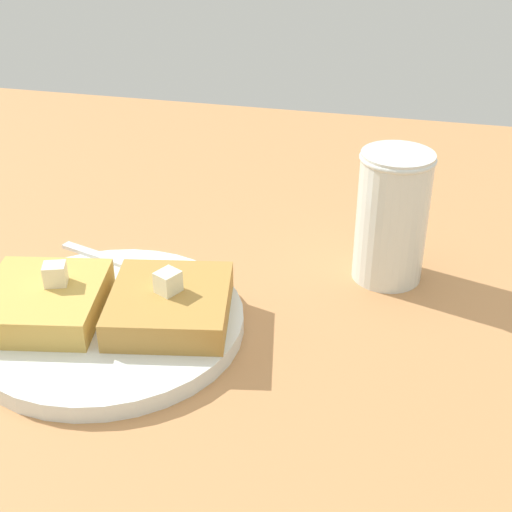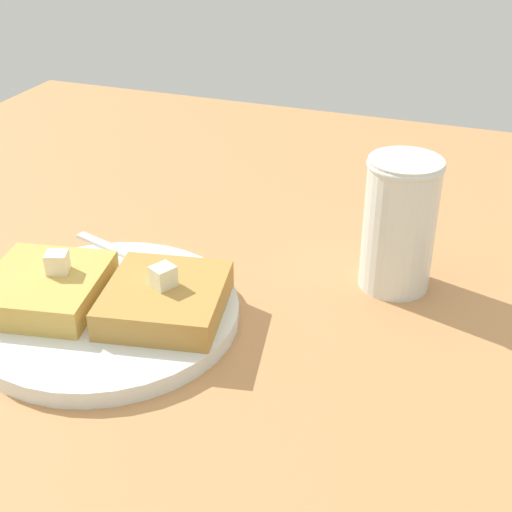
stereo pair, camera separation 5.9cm
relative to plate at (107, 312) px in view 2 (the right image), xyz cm
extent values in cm
cube|color=#B87F4D|center=(-6.63, -6.42, -1.76)|extent=(104.68, 104.68, 1.86)
cylinder|color=white|center=(0.00, 0.00, -0.11)|extent=(21.83, 21.83, 1.43)
torus|color=#2B4F72|center=(0.00, 0.00, 0.20)|extent=(21.83, 21.83, 0.80)
cube|color=#B0823C|center=(-5.01, -0.96, 1.80)|extent=(10.94, 11.45, 2.41)
cube|color=gold|center=(5.01, 0.96, 1.80)|extent=(10.94, 11.45, 2.41)
cube|color=#F1EFCA|center=(-4.94, -1.02, 3.88)|extent=(2.20, 2.27, 1.75)
cube|color=#F8ECC9|center=(4.15, -0.01, 3.88)|extent=(2.19, 2.08, 1.75)
cube|color=silver|center=(3.83, -8.25, 0.78)|extent=(9.82, 3.80, 0.36)
cube|color=silver|center=(-2.29, -6.37, 0.78)|extent=(3.32, 2.93, 0.36)
cube|color=silver|center=(-5.40, -6.27, 0.78)|extent=(3.15, 1.25, 0.36)
cube|color=silver|center=(-5.24, -5.75, 0.78)|extent=(3.15, 1.25, 0.36)
cube|color=silver|center=(-5.08, -5.22, 0.78)|extent=(3.15, 1.25, 0.36)
cube|color=silver|center=(-4.92, -4.70, 0.78)|extent=(3.15, 1.25, 0.36)
cylinder|color=#3B1507|center=(-21.13, -13.86, 3.90)|extent=(5.75, 5.75, 9.46)
cylinder|color=silver|center=(-21.13, -13.86, 5.15)|extent=(6.25, 6.25, 11.96)
torus|color=silver|center=(-21.13, -13.86, 10.69)|extent=(6.50, 6.50, 0.50)
camera|label=1|loc=(-22.66, 43.15, 33.11)|focal=50.00mm
camera|label=2|loc=(-28.33, 41.43, 33.11)|focal=50.00mm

